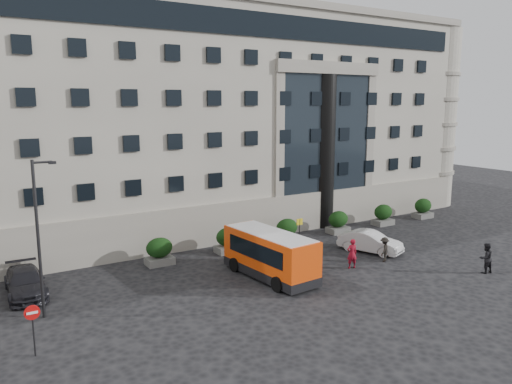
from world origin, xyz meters
TOP-DOWN VIEW (x-y plane):
  - ground at (0.00, 0.00)m, footprint 120.00×120.00m
  - civic_building at (6.00, 22.00)m, footprint 44.00×24.00m
  - entrance_column at (12.00, 10.30)m, footprint 1.80×1.80m
  - hedge_a at (-4.00, 7.80)m, footprint 1.80×1.26m
  - hedge_b at (1.20, 7.80)m, footprint 1.80×1.26m
  - hedge_c at (6.40, 7.80)m, footprint 1.80×1.26m
  - hedge_d at (11.60, 7.80)m, footprint 1.80×1.26m
  - hedge_e at (16.80, 7.80)m, footprint 1.80×1.26m
  - hedge_f at (22.00, 7.80)m, footprint 1.80×1.26m
  - street_lamp at (-11.94, 3.00)m, footprint 1.16×0.18m
  - bus_stop_sign at (5.50, 5.00)m, footprint 0.50×0.08m
  - no_entry_sign at (-13.00, -1.04)m, footprint 0.64×0.16m
  - minibus at (0.92, 1.88)m, footprint 3.03×7.00m
  - parked_car_c at (-12.35, 6.76)m, footprint 2.20×5.04m
  - white_taxi at (10.00, 2.49)m, footprint 3.17×4.88m
  - pedestrian_a at (6.40, 0.49)m, footprint 0.80×0.62m
  - pedestrian_b at (12.99, -4.66)m, footprint 1.07×0.90m
  - pedestrian_c at (9.24, 0.37)m, footprint 1.26×1.10m

SIDE VIEW (x-z plane):
  - ground at x=0.00m, z-range 0.00..0.00m
  - parked_car_c at x=-12.35m, z-range 0.00..1.44m
  - white_taxi at x=10.00m, z-range 0.00..1.52m
  - pedestrian_c at x=9.24m, z-range 0.00..1.69m
  - hedge_a at x=-4.00m, z-range 0.01..1.85m
  - hedge_b at x=1.20m, z-range 0.01..1.85m
  - hedge_c at x=6.40m, z-range 0.01..1.85m
  - hedge_d at x=11.60m, z-range 0.01..1.85m
  - hedge_e at x=16.80m, z-range 0.01..1.85m
  - hedge_f at x=22.00m, z-range 0.01..1.85m
  - pedestrian_b at x=12.99m, z-range 0.00..1.94m
  - pedestrian_a at x=6.40m, z-range 0.00..1.97m
  - minibus at x=0.92m, z-range 0.15..3.00m
  - no_entry_sign at x=-13.00m, z-range 0.49..2.81m
  - bus_stop_sign at x=5.50m, z-range 0.47..2.99m
  - street_lamp at x=-11.94m, z-range 0.37..8.37m
  - entrance_column at x=12.00m, z-range 0.00..13.00m
  - civic_building at x=6.00m, z-range 0.00..18.00m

